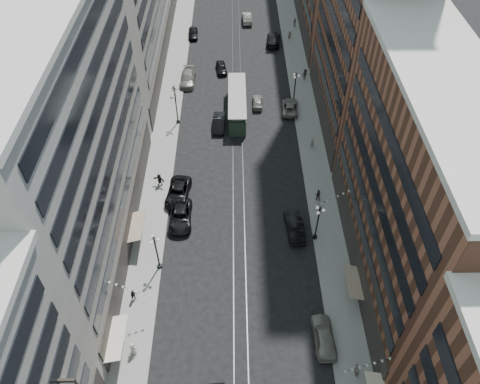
{
  "coord_description": "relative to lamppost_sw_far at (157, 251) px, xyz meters",
  "views": [
    {
      "loc": [
        -0.37,
        -3.27,
        44.93
      ],
      "look_at": [
        0.15,
        35.16,
        5.0
      ],
      "focal_mm": 35.0,
      "sensor_mm": 36.0,
      "label": 1
    }
  ],
  "objects": [
    {
      "name": "lamppost_sw_far",
      "position": [
        0.0,
        0.0,
        0.0
      ],
      "size": [
        1.03,
        1.14,
        5.52
      ],
      "color": "black",
      "rests_on": "sidewalk_west"
    },
    {
      "name": "rail_east",
      "position": [
        9.9,
        42.0,
        -3.09
      ],
      "size": [
        0.12,
        180.0,
        0.02
      ],
      "primitive_type": "cube",
      "color": "#2D2D33",
      "rests_on": "ground"
    },
    {
      "name": "sidewalk_west",
      "position": [
        -1.8,
        42.0,
        -3.02
      ],
      "size": [
        4.0,
        180.0,
        0.15
      ],
      "primitive_type": "cube",
      "color": "gray",
      "rests_on": "ground"
    },
    {
      "name": "car_14",
      "position": [
        11.54,
        60.57,
        -2.26
      ],
      "size": [
        1.94,
        5.12,
        1.67
      ],
      "primitive_type": "imported",
      "rotation": [
        0.0,
        0.0,
        3.18
      ],
      "color": "gray",
      "rests_on": "ground"
    },
    {
      "name": "pedestrian_4",
      "position": [
        20.25,
        -12.84,
        -1.99
      ],
      "size": [
        0.53,
        1.13,
        1.91
      ],
      "primitive_type": "imported",
      "rotation": [
        0.0,
        0.0,
        1.55
      ],
      "color": "#A09585",
      "rests_on": "sidewalk_east"
    },
    {
      "name": "ground",
      "position": [
        9.2,
        32.0,
        -3.1
      ],
      "size": [
        220.0,
        220.0,
        0.0
      ],
      "primitive_type": "plane",
      "color": "black",
      "rests_on": "ground"
    },
    {
      "name": "car_extra_1",
      "position": [
        6.36,
        25.88,
        -2.28
      ],
      "size": [
        1.8,
        4.96,
        1.62
      ],
      "primitive_type": "imported",
      "rotation": [
        0.0,
        0.0,
        -0.02
      ],
      "color": "black",
      "rests_on": "ground"
    },
    {
      "name": "pedestrian_2",
      "position": [
        -2.27,
        -4.25,
        -2.18
      ],
      "size": [
        0.82,
        0.59,
        1.53
      ],
      "primitive_type": "imported",
      "rotation": [
        0.0,
        0.0,
        0.26
      ],
      "color": "black",
      "rests_on": "sidewalk_west"
    },
    {
      "name": "car_7",
      "position": [
        1.28,
        11.15,
        -2.26
      ],
      "size": [
        3.43,
        6.32,
        1.68
      ],
      "primitive_type": "imported",
      "rotation": [
        0.0,
        0.0,
        -0.11
      ],
      "color": "black",
      "rests_on": "ground"
    },
    {
      "name": "car_10",
      "position": [
        16.0,
        5.11,
        -2.21
      ],
      "size": [
        2.32,
        5.52,
        1.77
      ],
      "primitive_type": "imported",
      "rotation": [
        0.0,
        0.0,
        3.22
      ],
      "color": "black",
      "rests_on": "ground"
    },
    {
      "name": "pedestrian_5",
      "position": [
        -1.35,
        13.37,
        -2.02
      ],
      "size": [
        1.77,
        1.17,
        1.85
      ],
      "primitive_type": "imported",
      "rotation": [
        0.0,
        0.0,
        -0.43
      ],
      "color": "black",
      "rests_on": "sidewalk_west"
    },
    {
      "name": "rail_west",
      "position": [
        8.5,
        42.0,
        -3.09
      ],
      "size": [
        0.12,
        180.0,
        0.02
      ],
      "primitive_type": "cube",
      "color": "#2D2D33",
      "rests_on": "ground"
    },
    {
      "name": "pedestrian_7",
      "position": [
        19.51,
        10.38,
        -2.1
      ],
      "size": [
        0.9,
        0.62,
        1.69
      ],
      "primitive_type": "imported",
      "rotation": [
        0.0,
        0.0,
        2.92
      ],
      "color": "black",
      "rests_on": "sidewalk_east"
    },
    {
      "name": "lamppost_sw_mid",
      "position": [
        0.0,
        27.0,
        0.0
      ],
      "size": [
        1.03,
        1.14,
        5.52
      ],
      "color": "black",
      "rests_on": "sidewalk_west"
    },
    {
      "name": "car_2",
      "position": [
        1.91,
        7.07,
        -2.27
      ],
      "size": [
        2.86,
        5.98,
        1.65
      ],
      "primitive_type": "imported",
      "rotation": [
        0.0,
        0.0,
        0.02
      ],
      "color": "black",
      "rests_on": "ground"
    },
    {
      "name": "building_west_mid",
      "position": [
        -7.8,
        5.0,
        10.9
      ],
      "size": [
        8.0,
        36.0,
        28.0
      ],
      "primitive_type": "cube",
      "color": "#A09C8E",
      "rests_on": "ground"
    },
    {
      "name": "car_12",
      "position": [
        16.3,
        51.6,
        -2.23
      ],
      "size": [
        3.07,
        6.2,
        1.73
      ],
      "primitive_type": "imported",
      "rotation": [
        0.0,
        0.0,
        3.03
      ],
      "color": "black",
      "rests_on": "ground"
    },
    {
      "name": "pedestrian_9",
      "position": [
        20.98,
        38.84,
        -2.0
      ],
      "size": [
        1.31,
        0.79,
        1.9
      ],
      "primitive_type": "imported",
      "rotation": [
        0.0,
        0.0,
        0.24
      ],
      "color": "black",
      "rests_on": "sidewalk_east"
    },
    {
      "name": "car_4",
      "position": [
        17.6,
        -9.21,
        -2.2
      ],
      "size": [
        2.29,
        5.31,
        1.78
      ],
      "primitive_type": "imported",
      "rotation": [
        0.0,
        0.0,
        3.18
      ],
      "color": "gray",
      "rests_on": "ground"
    },
    {
      "name": "car_9",
      "position": [
        0.8,
        54.45,
        -2.33
      ],
      "size": [
        2.02,
        4.56,
        1.53
      ],
      "primitive_type": "imported",
      "rotation": [
        0.0,
        0.0,
        0.05
      ],
      "color": "black",
      "rests_on": "ground"
    },
    {
      "name": "car_8",
      "position": [
        0.8,
        38.32,
        -2.23
      ],
      "size": [
        2.59,
        6.03,
        1.73
      ],
      "primitive_type": "imported",
      "rotation": [
        0.0,
        0.0,
        -0.03
      ],
      "color": "slate",
      "rests_on": "ground"
    },
    {
      "name": "lamppost_se_far",
      "position": [
        18.4,
        4.0,
        0.0
      ],
      "size": [
        1.03,
        1.14,
        5.52
      ],
      "color": "black",
      "rests_on": "sidewalk_east"
    },
    {
      "name": "pedestrian_8",
      "position": [
        20.0,
        20.88,
        -1.97
      ],
      "size": [
        0.85,
        0.8,
        1.95
      ],
      "primitive_type": "imported",
      "rotation": [
        0.0,
        0.0,
        3.79
      ],
      "color": "#A69C89",
      "rests_on": "sidewalk_east"
    },
    {
      "name": "car_extra_0",
      "position": [
        12.52,
        31.51,
        -2.41
      ],
      "size": [
        1.74,
        4.08,
        1.38
      ],
      "primitive_type": "imported",
      "rotation": [
        0.0,
        0.0,
        3.11
      ],
      "color": "gray",
      "rests_on": "ground"
    },
    {
      "name": "car_13",
      "position": [
        6.52,
        41.78,
        -2.38
      ],
      "size": [
        2.23,
        4.41,
        1.44
      ],
      "primitive_type": "imported",
      "rotation": [
        0.0,
        0.0,
        0.13
      ],
      "color": "black",
      "rests_on": "ground"
    },
    {
      "name": "lamppost_se_mid",
      "position": [
        18.4,
        32.0,
        0.0
      ],
      "size": [
        1.03,
        1.14,
        5.52
      ],
      "color": "black",
      "rests_on": "sidewalk_east"
    },
    {
      "name": "pedestrian_extra_1",
      "position": [
        21.03,
        58.17,
        -2.02
      ],
      "size": [
        1.08,
        1.14,
        1.84
      ],
      "primitive_type": "imported",
      "rotation": [
        0.0,
        0.0,
        0.86
      ],
      "color": "#AC9F8F",
      "rests_on": "sidewalk_east"
    },
    {
      "name": "pedestrian_1",
      "position": [
        -1.45,
        -10.31,
        -2.09
      ],
      "size": [
        0.94,
        0.73,
        1.71
      ],
      "primitive_type": "imported",
      "rotation": [
        0.0,
        0.0,
        2.77
      ],
      "color": "beige",
      "rests_on": "sidewalk_west"
    },
    {
      "name": "pedestrian_6",
      "position": [
        -1.14,
        34.4,
        -2.0
      ],
      "size": [
        1.22,
        0.86,
        1.9
      ],
      "primitive_type": "imported",
      "rotation": [
        0.0,
        0.0,
        2.79
      ],
      "color": "#AC9F8E",
      "rests_on": "sidewalk_west"
    },
    {
      "name": "car_11",
      "position": [
        17.6,
        29.95,
        -2.37
      ],
      "size": [
        2.78,
        5.38,
        1.45
      ],
      "primitive_type": "imported",
      "rotation": [
        0.0,
        0.0,
        3.07
      ],
      "color": "gray",
      "rests_on": "ground"
    },
    {
      "name": "streetcar",
      "position": [
        9.2,
        29.54,
        -1.51
      ],
      "size": [
        2.74,
        12.4,
        3.43
      ],
      "color": "#253B29",
      "rests_on": "ground"
    },
    {
      "name": "sidewalk_east",
      "position": [
        20.2,
        42.0,
        -3.02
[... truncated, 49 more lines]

